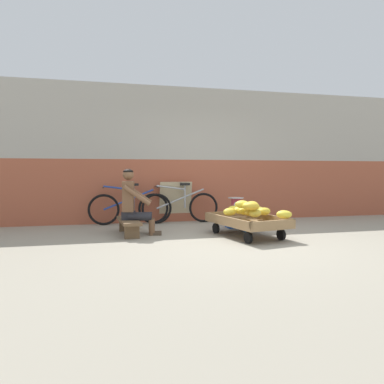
{
  "coord_description": "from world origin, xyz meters",
  "views": [
    {
      "loc": [
        -1.96,
        -5.22,
        1.09
      ],
      "look_at": [
        -0.54,
        0.7,
        0.75
      ],
      "focal_mm": 33.58,
      "sensor_mm": 36.0,
      "label": 1
    }
  ],
  "objects_px": {
    "low_bench": "(129,223)",
    "weighing_scale": "(236,205)",
    "banana_cart": "(247,222)",
    "sign_board": "(175,202)",
    "bicycle_far_left": "(180,207)",
    "shopping_bag": "(249,225)",
    "bicycle_near_left": "(129,208)",
    "vendor_seated": "(134,202)",
    "plastic_crate": "(236,220)"
  },
  "relations": [
    {
      "from": "low_bench",
      "to": "bicycle_far_left",
      "type": "relative_size",
      "value": 0.67
    },
    {
      "from": "bicycle_near_left",
      "to": "vendor_seated",
      "type": "bearing_deg",
      "value": -89.62
    },
    {
      "from": "bicycle_near_left",
      "to": "sign_board",
      "type": "bearing_deg",
      "value": 8.76
    },
    {
      "from": "vendor_seated",
      "to": "bicycle_near_left",
      "type": "distance_m",
      "value": 1.27
    },
    {
      "from": "banana_cart",
      "to": "bicycle_far_left",
      "type": "xyz_separation_m",
      "value": [
        -0.77,
        1.86,
        0.11
      ]
    },
    {
      "from": "shopping_bag",
      "to": "bicycle_near_left",
      "type": "bearing_deg",
      "value": 144.66
    },
    {
      "from": "bicycle_near_left",
      "to": "weighing_scale",
      "type": "bearing_deg",
      "value": -24.42
    },
    {
      "from": "banana_cart",
      "to": "sign_board",
      "type": "height_order",
      "value": "sign_board"
    },
    {
      "from": "plastic_crate",
      "to": "bicycle_near_left",
      "type": "height_order",
      "value": "bicycle_near_left"
    },
    {
      "from": "plastic_crate",
      "to": "bicycle_far_left",
      "type": "xyz_separation_m",
      "value": [
        -0.93,
        0.88,
        0.2
      ]
    },
    {
      "from": "vendor_seated",
      "to": "bicycle_near_left",
      "type": "relative_size",
      "value": 0.69
    },
    {
      "from": "banana_cart",
      "to": "low_bench",
      "type": "height_order",
      "value": "banana_cart"
    },
    {
      "from": "vendor_seated",
      "to": "shopping_bag",
      "type": "height_order",
      "value": "vendor_seated"
    },
    {
      "from": "vendor_seated",
      "to": "sign_board",
      "type": "height_order",
      "value": "vendor_seated"
    },
    {
      "from": "low_bench",
      "to": "weighing_scale",
      "type": "xyz_separation_m",
      "value": [
        2.1,
        0.32,
        0.25
      ]
    },
    {
      "from": "weighing_scale",
      "to": "sign_board",
      "type": "distance_m",
      "value": 1.47
    },
    {
      "from": "bicycle_far_left",
      "to": "shopping_bag",
      "type": "relative_size",
      "value": 6.92
    },
    {
      "from": "banana_cart",
      "to": "weighing_scale",
      "type": "distance_m",
      "value": 1.01
    },
    {
      "from": "vendor_seated",
      "to": "bicycle_near_left",
      "type": "height_order",
      "value": "vendor_seated"
    },
    {
      "from": "vendor_seated",
      "to": "sign_board",
      "type": "bearing_deg",
      "value": 54.46
    },
    {
      "from": "bicycle_near_left",
      "to": "banana_cart",
      "type": "bearing_deg",
      "value": -45.69
    },
    {
      "from": "banana_cart",
      "to": "sign_board",
      "type": "xyz_separation_m",
      "value": [
        -0.83,
        2.05,
        0.2
      ]
    },
    {
      "from": "weighing_scale",
      "to": "plastic_crate",
      "type": "bearing_deg",
      "value": 90.0
    },
    {
      "from": "bicycle_near_left",
      "to": "plastic_crate",
      "type": "bearing_deg",
      "value": -24.4
    },
    {
      "from": "shopping_bag",
      "to": "plastic_crate",
      "type": "bearing_deg",
      "value": 94.41
    },
    {
      "from": "plastic_crate",
      "to": "bicycle_far_left",
      "type": "height_order",
      "value": "bicycle_far_left"
    },
    {
      "from": "banana_cart",
      "to": "low_bench",
      "type": "relative_size",
      "value": 1.41
    },
    {
      "from": "weighing_scale",
      "to": "vendor_seated",
      "type": "bearing_deg",
      "value": -170.46
    },
    {
      "from": "banana_cart",
      "to": "sign_board",
      "type": "relative_size",
      "value": 1.79
    },
    {
      "from": "plastic_crate",
      "to": "shopping_bag",
      "type": "relative_size",
      "value": 1.5
    },
    {
      "from": "vendor_seated",
      "to": "bicycle_near_left",
      "type": "xyz_separation_m",
      "value": [
        -0.01,
        1.25,
        -0.21
      ]
    },
    {
      "from": "low_bench",
      "to": "sign_board",
      "type": "xyz_separation_m",
      "value": [
        1.09,
        1.4,
        0.24
      ]
    },
    {
      "from": "low_bench",
      "to": "vendor_seated",
      "type": "relative_size",
      "value": 0.98
    },
    {
      "from": "banana_cart",
      "to": "bicycle_near_left",
      "type": "relative_size",
      "value": 0.95
    },
    {
      "from": "banana_cart",
      "to": "bicycle_near_left",
      "type": "xyz_separation_m",
      "value": [
        -1.85,
        1.89,
        0.11
      ]
    },
    {
      "from": "bicycle_near_left",
      "to": "shopping_bag",
      "type": "relative_size",
      "value": 6.92
    },
    {
      "from": "sign_board",
      "to": "weighing_scale",
      "type": "bearing_deg",
      "value": -46.97
    },
    {
      "from": "weighing_scale",
      "to": "bicycle_near_left",
      "type": "xyz_separation_m",
      "value": [
        -2.02,
        0.92,
        -0.1
      ]
    },
    {
      "from": "banana_cart",
      "to": "vendor_seated",
      "type": "distance_m",
      "value": 1.98
    },
    {
      "from": "weighing_scale",
      "to": "bicycle_far_left",
      "type": "relative_size",
      "value": 0.18
    },
    {
      "from": "plastic_crate",
      "to": "low_bench",
      "type": "bearing_deg",
      "value": -171.19
    },
    {
      "from": "low_bench",
      "to": "sign_board",
      "type": "distance_m",
      "value": 1.79
    },
    {
      "from": "plastic_crate",
      "to": "sign_board",
      "type": "relative_size",
      "value": 0.41
    },
    {
      "from": "banana_cart",
      "to": "sign_board",
      "type": "distance_m",
      "value": 2.22
    },
    {
      "from": "low_bench",
      "to": "plastic_crate",
      "type": "height_order",
      "value": "plastic_crate"
    },
    {
      "from": "weighing_scale",
      "to": "bicycle_far_left",
      "type": "xyz_separation_m",
      "value": [
        -0.93,
        0.88,
        -0.1
      ]
    },
    {
      "from": "plastic_crate",
      "to": "bicycle_near_left",
      "type": "xyz_separation_m",
      "value": [
        -2.02,
        0.91,
        0.2
      ]
    },
    {
      "from": "plastic_crate",
      "to": "sign_board",
      "type": "bearing_deg",
      "value": 133.06
    },
    {
      "from": "weighing_scale",
      "to": "shopping_bag",
      "type": "height_order",
      "value": "weighing_scale"
    },
    {
      "from": "bicycle_far_left",
      "to": "sign_board",
      "type": "bearing_deg",
      "value": 109.5
    }
  ]
}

